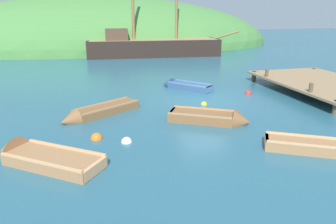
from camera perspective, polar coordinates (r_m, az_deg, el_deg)
name	(u,v)px	position (r m, az deg, el deg)	size (l,w,h in m)	color
ground_plane	(204,100)	(16.70, 6.51, 2.14)	(120.00, 120.00, 0.00)	#285B70
dock	(322,83)	(20.31, 26.14, 4.76)	(5.35, 8.09, 1.67)	#937551
shore_hill	(100,46)	(43.93, -12.25, 11.54)	(47.29, 22.61, 12.65)	#477F3D
sailing_ship	(152,50)	(33.74, -2.92, 11.19)	(16.26, 5.08, 10.52)	black
rowboat_far	(184,87)	(19.10, 2.86, 4.60)	(2.80, 3.06, 0.86)	#335175
rowboat_near_dock	(38,159)	(10.66, -22.43, -7.78)	(3.70, 3.21, 1.13)	#9E7047
rowboat_outer_right	(214,119)	(13.41, 8.24, -1.28)	(3.45, 2.61, 1.06)	brown
rowboat_outer_left	(324,149)	(11.69, 26.32, -6.04)	(3.45, 2.50, 0.88)	#9E7047
rowboat_center	(97,113)	(14.45, -12.75, -0.22)	(3.78, 2.83, 0.88)	brown
buoy_white	(127,142)	(11.42, -7.50, -5.43)	(0.39, 0.39, 0.39)	white
buoy_orange	(97,139)	(11.91, -12.77, -4.72)	(0.44, 0.44, 0.44)	orange
buoy_red	(248,94)	(18.50, 14.30, 3.23)	(0.39, 0.39, 0.39)	red
buoy_yellow	(204,105)	(15.91, 6.51, 1.34)	(0.31, 0.31, 0.31)	yellow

